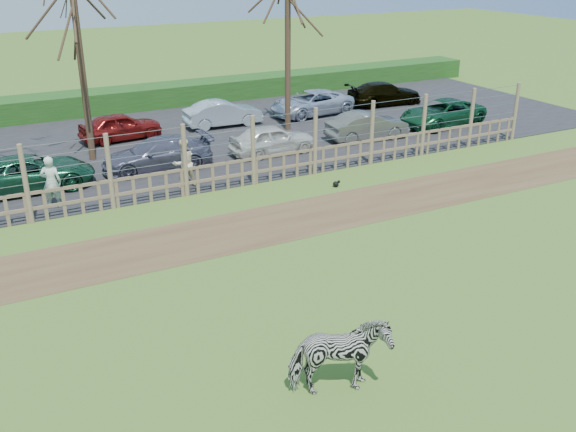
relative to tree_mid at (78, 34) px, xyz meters
name	(u,v)px	position (x,y,z in m)	size (l,w,h in m)	color
ground	(299,302)	(2.00, -13.50, -4.87)	(120.00, 120.00, 0.00)	olive
dirt_strip	(227,233)	(2.00, -9.00, -4.86)	(34.00, 2.80, 0.01)	brown
asphalt	(136,147)	(2.00, 1.00, -4.85)	(44.00, 13.00, 0.04)	#232326
hedge	(98,102)	(2.00, 8.00, -4.32)	(46.00, 2.00, 1.10)	#1E4716
fence	(186,173)	(2.00, -5.50, -4.06)	(30.16, 0.16, 2.50)	brown
tree_mid	(78,34)	(0.00, 0.00, 0.00)	(4.80, 4.80, 6.83)	#3D2B1E
tree_right	(288,12)	(9.00, 0.50, 0.37)	(4.80, 4.80, 7.35)	#3D2B1E
zebra	(339,357)	(1.04, -16.80, -4.08)	(0.85, 1.86, 1.57)	gray
visitor_a	(51,182)	(-2.18, -4.61, -3.96)	(0.63, 0.41, 1.72)	silver
visitor_b	(184,163)	(2.20, -4.71, -3.96)	(0.84, 0.65, 1.72)	beige
crow	(336,184)	(6.96, -7.09, -4.75)	(0.28, 0.21, 0.23)	black
car_2	(30,173)	(-2.61, -2.48, -4.23)	(1.99, 4.32, 1.20)	#194F33
car_3	(157,154)	(1.94, -2.40, -4.23)	(1.68, 4.13, 1.20)	#58586E
car_4	(272,139)	(6.68, -2.60, -4.23)	(1.42, 3.52, 1.20)	white
car_5	(367,126)	(11.28, -2.62, -4.23)	(1.27, 3.64, 1.20)	#61615B
car_6	(442,113)	(15.75, -2.27, -4.23)	(1.99, 4.32, 1.20)	#134D2B
car_10	(120,126)	(1.73, 2.30, -4.23)	(1.42, 3.52, 1.20)	maroon
car_11	(223,113)	(6.57, 2.44, -4.23)	(1.27, 3.64, 1.20)	#ACBDC6
car_12	(311,103)	(11.33, 2.41, -4.23)	(1.99, 4.32, 1.20)	#ACB6CB
car_13	(384,93)	(15.91, 2.59, -4.23)	(1.68, 4.13, 1.20)	black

